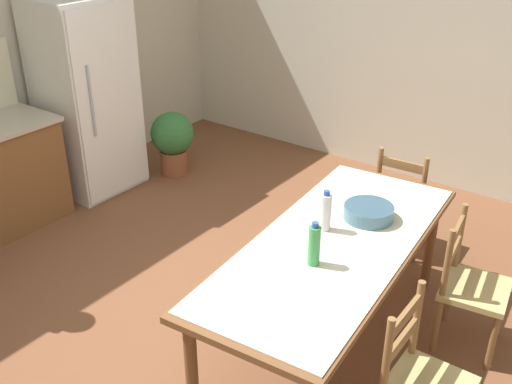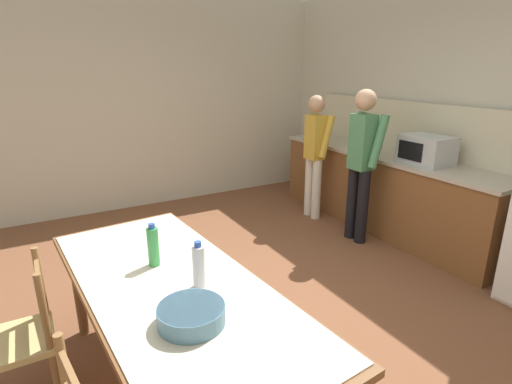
{
  "view_description": "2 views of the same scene",
  "coord_description": "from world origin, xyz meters",
  "views": [
    {
      "loc": [
        -2.3,
        -2.32,
        2.7
      ],
      "look_at": [
        0.39,
        -0.33,
        0.98
      ],
      "focal_mm": 42.0,
      "sensor_mm": 36.0,
      "label": 1
    },
    {
      "loc": [
        2.37,
        -1.44,
        1.95
      ],
      "look_at": [
        -0.26,
        0.06,
        0.98
      ],
      "focal_mm": 28.0,
      "sensor_mm": 36.0,
      "label": 2
    }
  ],
  "objects": [
    {
      "name": "ground_plane",
      "position": [
        0.0,
        0.0,
        0.0
      ],
      "size": [
        8.32,
        8.32,
        0.0
      ],
      "primitive_type": "plane",
      "color": "brown"
    },
    {
      "name": "bottle_near_centre",
      "position": [
        0.18,
        -0.9,
        0.91
      ],
      "size": [
        0.07,
        0.07,
        0.27
      ],
      "color": "green",
      "rests_on": "dining_table"
    },
    {
      "name": "kitchen_counter",
      "position": [
        -0.94,
        2.23,
        0.47
      ],
      "size": [
        3.15,
        0.66,
        0.93
      ],
      "color": "brown",
      "rests_on": "ground"
    },
    {
      "name": "wall_back",
      "position": [
        0.0,
        2.66,
        1.45
      ],
      "size": [
        6.52,
        0.12,
        2.9
      ],
      "primitive_type": "cube",
      "color": "beige",
      "rests_on": "ground"
    },
    {
      "name": "chair_side_near_left",
      "position": [
        0.03,
        -1.65,
        0.44
      ],
      "size": [
        0.42,
        0.4,
        0.91
      ],
      "rotation": [
        0.0,
        0.0,
        0.01
      ],
      "color": "olive",
      "rests_on": "ground"
    },
    {
      "name": "dining_table",
      "position": [
        0.45,
        -0.88,
        0.71
      ],
      "size": [
        2.24,
        1.08,
        0.79
      ],
      "rotation": [
        0.0,
        0.0,
        0.09
      ],
      "color": "brown",
      "rests_on": "ground"
    },
    {
      "name": "microwave",
      "position": [
        -0.37,
        2.21,
        1.08
      ],
      "size": [
        0.5,
        0.39,
        0.3
      ],
      "color": "#B2B7BC",
      "rests_on": "kitchen_counter"
    },
    {
      "name": "wall_left",
      "position": [
        -3.26,
        0.0,
        1.45
      ],
      "size": [
        0.12,
        5.2,
        2.9
      ],
      "primitive_type": "cube",
      "color": "beige",
      "rests_on": "ground"
    },
    {
      "name": "bottle_off_centre",
      "position": [
        0.55,
        -0.75,
        0.91
      ],
      "size": [
        0.07,
        0.07,
        0.27
      ],
      "color": "silver",
      "rests_on": "dining_table"
    },
    {
      "name": "serving_bowl",
      "position": [
        0.83,
        -0.91,
        0.84
      ],
      "size": [
        0.32,
        0.32,
        0.09
      ],
      "color": "slate",
      "rests_on": "dining_table"
    },
    {
      "name": "counter_splashback",
      "position": [
        -0.94,
        2.54,
        1.23
      ],
      "size": [
        3.11,
        0.03,
        0.6
      ],
      "primitive_type": "cube",
      "color": "beige",
      "rests_on": "kitchen_counter"
    },
    {
      "name": "person_at_sink",
      "position": [
        -1.64,
        1.71,
        0.9
      ],
      "size": [
        0.4,
        0.28,
        1.59
      ],
      "rotation": [
        0.0,
        0.0,
        1.57
      ],
      "color": "silver",
      "rests_on": "ground"
    },
    {
      "name": "person_at_counter",
      "position": [
        -0.78,
        1.69,
        0.96
      ],
      "size": [
        0.43,
        0.3,
        1.71
      ],
      "rotation": [
        0.0,
        0.0,
        1.57
      ],
      "color": "black",
      "rests_on": "ground"
    }
  ]
}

